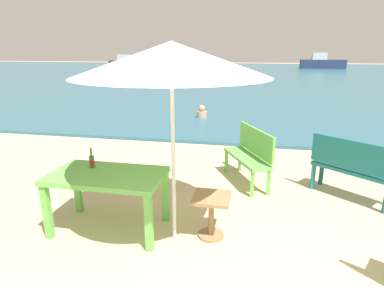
% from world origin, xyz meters
% --- Properties ---
extents(sea_water, '(120.00, 50.00, 0.08)m').
position_xyz_m(sea_water, '(0.00, 30.00, 0.04)').
color(sea_water, '#2D6075').
rests_on(sea_water, ground_plane).
extents(picnic_table_green, '(1.40, 0.80, 0.76)m').
position_xyz_m(picnic_table_green, '(-1.34, 1.02, 0.65)').
color(picnic_table_green, '#60B24C').
rests_on(picnic_table_green, ground_plane).
extents(beer_bottle_amber, '(0.07, 0.07, 0.26)m').
position_xyz_m(beer_bottle_amber, '(-1.62, 1.18, 0.85)').
color(beer_bottle_amber, '#2D662D').
rests_on(beer_bottle_amber, picnic_table_green).
extents(patio_umbrella, '(2.10, 2.10, 2.30)m').
position_xyz_m(patio_umbrella, '(-0.48, 0.97, 2.12)').
color(patio_umbrella, silver).
rests_on(patio_umbrella, ground_plane).
extents(side_table_wood, '(0.44, 0.44, 0.54)m').
position_xyz_m(side_table_wood, '(-0.05, 1.10, 0.35)').
color(side_table_wood, olive).
rests_on(side_table_wood, ground_plane).
extents(bench_teal_center, '(1.17, 1.02, 0.95)m').
position_xyz_m(bench_teal_center, '(1.88, 2.54, 0.54)').
color(bench_teal_center, '#196066').
rests_on(bench_teal_center, ground_plane).
extents(bench_green_right, '(0.86, 1.23, 0.95)m').
position_xyz_m(bench_green_right, '(0.37, 2.89, 0.54)').
color(bench_green_right, '#60B24C').
rests_on(bench_green_right, ground_plane).
extents(swimmer_person, '(0.34, 0.34, 0.41)m').
position_xyz_m(swimmer_person, '(-1.31, 7.85, 0.24)').
color(swimmer_person, tan).
rests_on(swimmer_person, sea_water).
extents(boat_ferry, '(4.51, 1.23, 1.64)m').
position_xyz_m(boat_ferry, '(-15.64, 36.14, 0.67)').
color(boat_ferry, '#38383F').
rests_on(boat_ferry, sea_water).
extents(boat_cargo_ship, '(5.16, 1.41, 1.88)m').
position_xyz_m(boat_cargo_ship, '(8.12, 39.57, 0.75)').
color(boat_cargo_ship, navy).
rests_on(boat_cargo_ship, sea_water).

